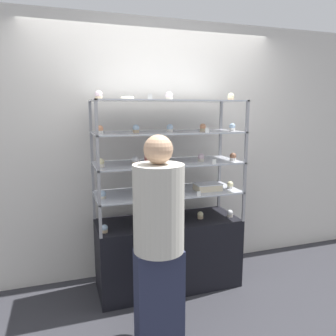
% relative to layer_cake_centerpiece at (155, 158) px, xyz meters
% --- Properties ---
extents(ground_plane, '(20.00, 20.00, 0.00)m').
position_rel_layer_cake_centerpiece_xyz_m(ground_plane, '(0.13, 0.02, -1.28)').
color(ground_plane, '#2D2D33').
extents(back_wall, '(8.00, 0.05, 2.60)m').
position_rel_layer_cake_centerpiece_xyz_m(back_wall, '(0.13, 0.43, 0.02)').
color(back_wall, silver).
rests_on(back_wall, ground_plane).
extents(display_base, '(1.36, 0.53, 0.67)m').
position_rel_layer_cake_centerpiece_xyz_m(display_base, '(0.13, 0.02, -0.95)').
color(display_base, black).
rests_on(display_base, ground_plane).
extents(display_riser_lower, '(1.36, 0.53, 0.28)m').
position_rel_layer_cake_centerpiece_xyz_m(display_riser_lower, '(0.13, 0.02, -0.35)').
color(display_riser_lower, '#99999E').
rests_on(display_riser_lower, display_base).
extents(display_riser_middle, '(1.36, 0.53, 0.28)m').
position_rel_layer_cake_centerpiece_xyz_m(display_riser_middle, '(0.13, 0.02, -0.07)').
color(display_riser_middle, '#99999E').
rests_on(display_riser_middle, display_riser_lower).
extents(display_riser_upper, '(1.36, 0.53, 0.28)m').
position_rel_layer_cake_centerpiece_xyz_m(display_riser_upper, '(0.13, 0.02, 0.22)').
color(display_riser_upper, '#99999E').
rests_on(display_riser_upper, display_riser_middle).
extents(display_riser_top, '(1.36, 0.53, 0.28)m').
position_rel_layer_cake_centerpiece_xyz_m(display_riser_top, '(0.13, 0.02, 0.50)').
color(display_riser_top, '#99999E').
rests_on(display_riser_top, display_riser_upper).
extents(layer_cake_centerpiece, '(0.21, 0.21, 0.10)m').
position_rel_layer_cake_centerpiece_xyz_m(layer_cake_centerpiece, '(0.00, 0.00, 0.00)').
color(layer_cake_centerpiece, '#C66660').
rests_on(layer_cake_centerpiece, display_riser_middle).
extents(sheet_cake_frosted, '(0.24, 0.17, 0.07)m').
position_rel_layer_cake_centerpiece_xyz_m(sheet_cake_frosted, '(0.51, -0.04, -0.30)').
color(sheet_cake_frosted, beige).
rests_on(sheet_cake_frosted, display_riser_lower).
extents(cupcake_0, '(0.06, 0.06, 0.07)m').
position_rel_layer_cake_centerpiece_xyz_m(cupcake_0, '(-0.49, -0.11, -0.58)').
color(cupcake_0, '#CCB28C').
rests_on(cupcake_0, display_base).
extents(cupcake_1, '(0.06, 0.06, 0.07)m').
position_rel_layer_cake_centerpiece_xyz_m(cupcake_1, '(-0.19, -0.09, -0.58)').
color(cupcake_1, '#CCB28C').
rests_on(cupcake_1, display_base).
extents(cupcake_2, '(0.06, 0.06, 0.07)m').
position_rel_layer_cake_centerpiece_xyz_m(cupcake_2, '(0.14, -0.06, -0.58)').
color(cupcake_2, '#CCB28C').
rests_on(cupcake_2, display_base).
extents(cupcake_3, '(0.06, 0.06, 0.07)m').
position_rel_layer_cake_centerpiece_xyz_m(cupcake_3, '(0.44, -0.03, -0.58)').
color(cupcake_3, '#CCB28C').
rests_on(cupcake_3, display_base).
extents(cupcake_4, '(0.06, 0.06, 0.07)m').
position_rel_layer_cake_centerpiece_xyz_m(cupcake_4, '(0.74, -0.08, -0.58)').
color(cupcake_4, beige).
rests_on(cupcake_4, display_base).
extents(price_tag_0, '(0.04, 0.00, 0.04)m').
position_rel_layer_cake_centerpiece_xyz_m(price_tag_0, '(-0.03, -0.22, -0.59)').
color(price_tag_0, white).
rests_on(price_tag_0, display_base).
extents(cupcake_5, '(0.06, 0.06, 0.07)m').
position_rel_layer_cake_centerpiece_xyz_m(cupcake_5, '(-0.49, -0.03, -0.30)').
color(cupcake_5, beige).
rests_on(cupcake_5, display_riser_lower).
extents(cupcake_6, '(0.06, 0.06, 0.07)m').
position_rel_layer_cake_centerpiece_xyz_m(cupcake_6, '(-0.17, -0.02, -0.30)').
color(cupcake_6, '#CCB28C').
rests_on(cupcake_6, display_riser_lower).
extents(cupcake_7, '(0.06, 0.06, 0.07)m').
position_rel_layer_cake_centerpiece_xyz_m(cupcake_7, '(0.13, -0.07, -0.30)').
color(cupcake_7, white).
rests_on(cupcake_7, display_riser_lower).
extents(cupcake_8, '(0.06, 0.06, 0.07)m').
position_rel_layer_cake_centerpiece_xyz_m(cupcake_8, '(0.75, -0.05, -0.30)').
color(cupcake_8, white).
rests_on(cupcake_8, display_riser_lower).
extents(price_tag_1, '(0.04, 0.00, 0.04)m').
position_rel_layer_cake_centerpiece_xyz_m(price_tag_1, '(0.34, -0.22, -0.31)').
color(price_tag_1, white).
rests_on(price_tag_1, display_riser_lower).
extents(cupcake_9, '(0.06, 0.06, 0.08)m').
position_rel_layer_cake_centerpiece_xyz_m(cupcake_9, '(-0.50, -0.06, -0.01)').
color(cupcake_9, beige).
rests_on(cupcake_9, display_riser_middle).
extents(cupcake_10, '(0.06, 0.06, 0.08)m').
position_rel_layer_cake_centerpiece_xyz_m(cupcake_10, '(-0.19, -0.04, -0.01)').
color(cupcake_10, '#CCB28C').
rests_on(cupcake_10, display_riser_middle).
extents(cupcake_11, '(0.06, 0.06, 0.08)m').
position_rel_layer_cake_centerpiece_xyz_m(cupcake_11, '(0.43, -0.05, -0.01)').
color(cupcake_11, beige).
rests_on(cupcake_11, display_riser_middle).
extents(cupcake_12, '(0.06, 0.06, 0.08)m').
position_rel_layer_cake_centerpiece_xyz_m(cupcake_12, '(0.74, -0.10, -0.01)').
color(cupcake_12, white).
rests_on(cupcake_12, display_riser_middle).
extents(price_tag_2, '(0.04, 0.00, 0.04)m').
position_rel_layer_cake_centerpiece_xyz_m(price_tag_2, '(0.48, -0.22, -0.03)').
color(price_tag_2, white).
rests_on(price_tag_2, display_riser_middle).
extents(cupcake_13, '(0.06, 0.06, 0.07)m').
position_rel_layer_cake_centerpiece_xyz_m(cupcake_13, '(-0.49, -0.06, 0.27)').
color(cupcake_13, white).
rests_on(cupcake_13, display_riser_upper).
extents(cupcake_14, '(0.06, 0.06, 0.07)m').
position_rel_layer_cake_centerpiece_xyz_m(cupcake_14, '(-0.18, -0.02, 0.27)').
color(cupcake_14, '#CCB28C').
rests_on(cupcake_14, display_riser_upper).
extents(cupcake_15, '(0.06, 0.06, 0.07)m').
position_rel_layer_cake_centerpiece_xyz_m(cupcake_15, '(0.13, -0.03, 0.27)').
color(cupcake_15, white).
rests_on(cupcake_15, display_riser_upper).
extents(cupcake_16, '(0.06, 0.06, 0.07)m').
position_rel_layer_cake_centerpiece_xyz_m(cupcake_16, '(0.45, -0.03, 0.27)').
color(cupcake_16, '#CCB28C').
rests_on(cupcake_16, display_riser_upper).
extents(cupcake_17, '(0.06, 0.06, 0.07)m').
position_rel_layer_cake_centerpiece_xyz_m(cupcake_17, '(0.75, -0.04, 0.27)').
color(cupcake_17, white).
rests_on(cupcake_17, display_riser_upper).
extents(price_tag_3, '(0.04, 0.00, 0.04)m').
position_rel_layer_cake_centerpiece_xyz_m(price_tag_3, '(0.41, -0.22, 0.25)').
color(price_tag_3, white).
rests_on(price_tag_3, display_riser_upper).
extents(cupcake_18, '(0.06, 0.06, 0.07)m').
position_rel_layer_cake_centerpiece_xyz_m(cupcake_18, '(-0.49, -0.03, 0.55)').
color(cupcake_18, '#CCB28C').
rests_on(cupcake_18, display_riser_top).
extents(cupcake_19, '(0.06, 0.06, 0.07)m').
position_rel_layer_cake_centerpiece_xyz_m(cupcake_19, '(0.12, -0.04, 0.55)').
color(cupcake_19, beige).
rests_on(cupcake_19, display_riser_top).
extents(cupcake_20, '(0.06, 0.06, 0.07)m').
position_rel_layer_cake_centerpiece_xyz_m(cupcake_20, '(0.74, -0.02, 0.55)').
color(cupcake_20, '#CCB28C').
rests_on(cupcake_20, display_riser_top).
extents(price_tag_4, '(0.04, 0.00, 0.04)m').
position_rel_layer_cake_centerpiece_xyz_m(price_tag_4, '(-0.11, -0.22, 0.54)').
color(price_tag_4, white).
rests_on(price_tag_4, display_riser_top).
extents(donut_glazed, '(0.12, 0.12, 0.03)m').
position_rel_layer_cake_centerpiece_xyz_m(donut_glazed, '(-0.23, 0.06, 0.53)').
color(donut_glazed, '#EFE5CC').
rests_on(donut_glazed, display_riser_top).
extents(customer_figure, '(0.36, 0.36, 1.55)m').
position_rel_layer_cake_centerpiece_xyz_m(customer_figure, '(-0.18, -0.71, -0.46)').
color(customer_figure, '#282D47').
rests_on(customer_figure, ground_plane).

